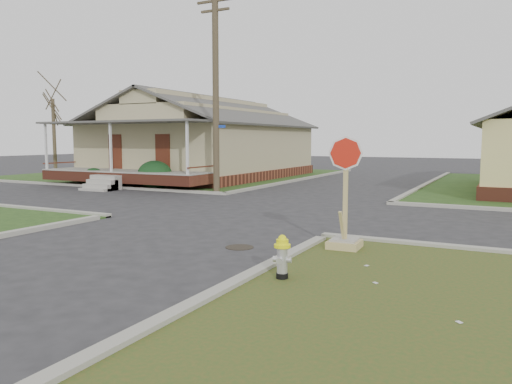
% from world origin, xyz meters
% --- Properties ---
extents(ground, '(120.00, 120.00, 0.00)m').
position_xyz_m(ground, '(0.00, 0.00, 0.00)').
color(ground, '#2A292C').
rests_on(ground, ground).
extents(verge_far_left, '(19.00, 19.00, 0.05)m').
position_xyz_m(verge_far_left, '(-13.00, 18.00, 0.03)').
color(verge_far_left, '#244217').
rests_on(verge_far_left, ground).
extents(curbs, '(80.00, 40.00, 0.12)m').
position_xyz_m(curbs, '(0.00, 5.00, 0.00)').
color(curbs, '#9E9C8F').
rests_on(curbs, ground).
extents(manhole, '(0.64, 0.64, 0.01)m').
position_xyz_m(manhole, '(2.20, -0.50, 0.01)').
color(manhole, black).
rests_on(manhole, ground).
extents(corner_house, '(10.10, 15.50, 5.30)m').
position_xyz_m(corner_house, '(-10.00, 16.68, 2.28)').
color(corner_house, brown).
rests_on(corner_house, ground).
extents(utility_pole, '(1.80, 0.28, 9.00)m').
position_xyz_m(utility_pole, '(-4.20, 8.90, 4.66)').
color(utility_pole, '#463C28').
rests_on(utility_pole, ground).
extents(tree_far_left, '(0.22, 0.22, 4.90)m').
position_xyz_m(tree_far_left, '(-18.00, 12.00, 2.50)').
color(tree_far_left, '#463C28').
rests_on(tree_far_left, verge_far_left).
extents(fire_hydrant, '(0.28, 0.28, 0.76)m').
position_xyz_m(fire_hydrant, '(4.15, -2.51, 0.47)').
color(fire_hydrant, black).
rests_on(fire_hydrant, ground).
extents(stop_sign, '(0.69, 0.68, 2.45)m').
position_xyz_m(stop_sign, '(4.39, 0.31, 0.58)').
color(stop_sign, tan).
rests_on(stop_sign, ground).
extents(hedge_left, '(1.27, 1.04, 0.97)m').
position_xyz_m(hedge_left, '(-11.64, 8.90, 0.54)').
color(hedge_left, '#133419').
rests_on(hedge_left, verge_far_left).
extents(hedge_right, '(1.64, 1.34, 1.25)m').
position_xyz_m(hedge_right, '(-8.19, 9.54, 0.67)').
color(hedge_right, '#133419').
rests_on(hedge_right, verge_far_left).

